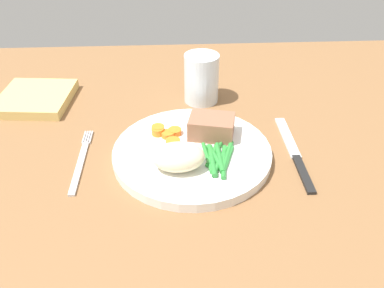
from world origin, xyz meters
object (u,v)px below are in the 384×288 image
fork (81,161)px  knife (295,154)px  dinner_plate (192,153)px  water_glass (201,81)px  meat_portion (211,126)px  napkin (35,98)px

fork → knife: (34.70, -0.03, -0.00)cm
dinner_plate → water_glass: 19.35cm
fork → meat_portion: bearing=8.4°
fork → knife: 34.70cm
meat_portion → water_glass: bearing=92.3°
meat_portion → napkin: 37.07cm
dinner_plate → fork: bearing=-179.2°
fork → water_glass: 28.44cm
napkin → dinner_plate: bearing=-33.2°
dinner_plate → meat_portion: 5.88cm
dinner_plate → meat_portion: (3.45, 4.02, 2.54)cm
knife → napkin: napkin is taller
fork → water_glass: (20.69, 19.10, 3.96)cm
meat_portion → knife: size_ratio=0.36×
knife → dinner_plate: bearing=177.1°
dinner_plate → napkin: size_ratio=1.85×
dinner_plate → knife: dinner_plate is taller
meat_portion → napkin: bearing=155.0°
dinner_plate → fork: (-17.84, -0.26, -0.60)cm
dinner_plate → knife: 16.87cm
meat_portion → knife: meat_portion is taller
meat_portion → knife: 14.43cm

